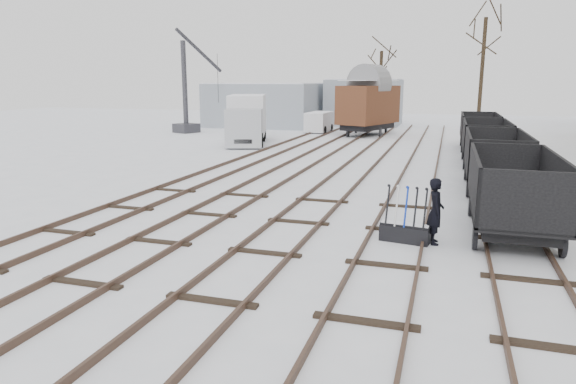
# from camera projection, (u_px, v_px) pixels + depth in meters

# --- Properties ---
(ground) EXTENTS (120.00, 120.00, 0.00)m
(ground) POSITION_uv_depth(u_px,v_px,m) (264.00, 254.00, 12.75)
(ground) COLOR white
(ground) RESTS_ON ground
(tracks) EXTENTS (13.90, 52.00, 0.16)m
(tracks) POSITION_uv_depth(u_px,v_px,m) (358.00, 166.00, 25.49)
(tracks) COLOR black
(tracks) RESTS_ON ground
(shed_left) EXTENTS (10.00, 8.00, 4.10)m
(shed_left) POSITION_uv_depth(u_px,v_px,m) (265.00, 104.00, 49.71)
(shed_left) COLOR #919AA3
(shed_left) RESTS_ON ground
(shed_right) EXTENTS (7.00, 6.00, 4.50)m
(shed_right) POSITION_uv_depth(u_px,v_px,m) (364.00, 102.00, 50.76)
(shed_right) COLOR #919AA3
(shed_right) RESTS_ON ground
(ground_frame) EXTENTS (1.35, 0.63, 1.49)m
(ground_frame) POSITION_uv_depth(u_px,v_px,m) (405.00, 232.00, 13.64)
(ground_frame) COLOR black
(ground_frame) RESTS_ON ground
(worker) EXTENTS (0.51, 0.69, 1.76)m
(worker) POSITION_uv_depth(u_px,v_px,m) (436.00, 211.00, 13.39)
(worker) COLOR black
(worker) RESTS_ON ground
(freight_wagon_a) EXTENTS (2.20, 5.50, 2.24)m
(freight_wagon_a) POSITION_uv_depth(u_px,v_px,m) (512.00, 204.00, 14.25)
(freight_wagon_a) COLOR black
(freight_wagon_a) RESTS_ON ground
(freight_wagon_b) EXTENTS (2.20, 5.50, 2.24)m
(freight_wagon_b) POSITION_uv_depth(u_px,v_px,m) (495.00, 168.00, 20.22)
(freight_wagon_b) COLOR black
(freight_wagon_b) RESTS_ON ground
(freight_wagon_c) EXTENTS (2.20, 5.50, 2.24)m
(freight_wagon_c) POSITION_uv_depth(u_px,v_px,m) (485.00, 148.00, 26.19)
(freight_wagon_c) COLOR black
(freight_wagon_c) RESTS_ON ground
(freight_wagon_d) EXTENTS (2.20, 5.50, 2.24)m
(freight_wagon_d) POSITION_uv_depth(u_px,v_px,m) (479.00, 136.00, 32.16)
(freight_wagon_d) COLOR black
(freight_wagon_d) RESTS_ON ground
(box_van_wagon) EXTENTS (4.75, 6.33, 4.32)m
(box_van_wagon) POSITION_uv_depth(u_px,v_px,m) (368.00, 104.00, 40.48)
(box_van_wagon) COLOR black
(box_van_wagon) RESTS_ON ground
(lorry) EXTENTS (3.82, 7.62, 3.31)m
(lorry) POSITION_uv_depth(u_px,v_px,m) (247.00, 119.00, 35.35)
(lorry) COLOR black
(lorry) RESTS_ON ground
(panel_van) EXTENTS (1.75, 3.84, 1.68)m
(panel_van) POSITION_uv_depth(u_px,v_px,m) (319.00, 122.00, 43.71)
(panel_van) COLOR silver
(panel_van) RESTS_ON ground
(crane) EXTENTS (2.22, 5.03, 8.47)m
(crane) POSITION_uv_depth(u_px,v_px,m) (187.00, 106.00, 43.06)
(crane) COLOR #333238
(crane) RESTS_ON ground
(tree_far_left) EXTENTS (0.30, 0.30, 6.95)m
(tree_far_left) POSITION_uv_depth(u_px,v_px,m) (380.00, 90.00, 47.18)
(tree_far_left) COLOR black
(tree_far_left) RESTS_ON ground
(tree_far_right) EXTENTS (0.30, 0.30, 9.11)m
(tree_far_right) POSITION_uv_depth(u_px,v_px,m) (481.00, 77.00, 40.75)
(tree_far_right) COLOR black
(tree_far_right) RESTS_ON ground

